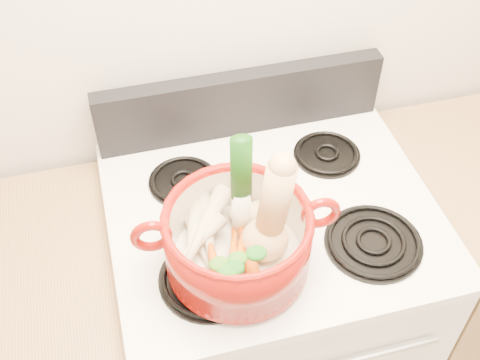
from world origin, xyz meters
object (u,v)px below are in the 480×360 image
object	(u,v)px
dutch_oven	(238,240)
squash	(266,214)
leek	(241,188)
stove_body	(266,316)

from	to	relation	value
dutch_oven	squash	size ratio (longest dim) A/B	1.21
squash	leek	world-z (taller)	leek
dutch_oven	leek	bearing A→B (deg)	72.12
dutch_oven	leek	size ratio (longest dim) A/B	1.07
dutch_oven	squash	xyz separation A→B (m)	(0.06, -0.01, 0.08)
squash	dutch_oven	bearing A→B (deg)	178.77
stove_body	leek	xyz separation A→B (m)	(-0.10, -0.09, 0.68)
leek	dutch_oven	bearing A→B (deg)	-106.96
stove_body	dutch_oven	world-z (taller)	dutch_oven
stove_body	leek	world-z (taller)	leek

